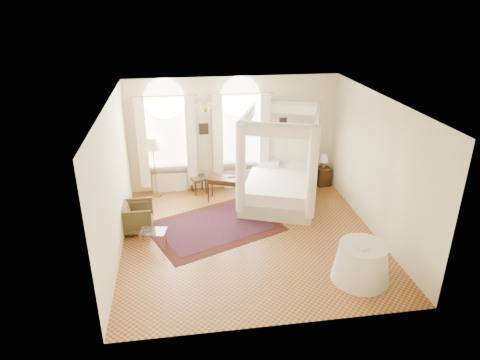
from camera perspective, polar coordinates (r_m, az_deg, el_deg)
The scene contains 18 objects.
ground at distance 10.36m, azimuth 1.39°, elevation -7.63°, with size 6.00×6.00×0.00m, color #AA6731.
room_walls at distance 9.49m, azimuth 1.51°, elevation 2.64°, with size 6.00×6.00×6.00m.
window_left at distance 12.24m, azimuth -9.68°, elevation 4.76°, with size 1.62×0.27×3.29m.
window_right at distance 12.35m, azimuth 0.12°, elevation 5.29°, with size 1.62×0.27×3.29m.
chandelier at distance 10.25m, azimuth -4.64°, elevation 9.61°, with size 0.51×0.45×0.50m.
wall_pictures at distance 12.31m, azimuth -0.47°, elevation 7.19°, with size 2.54×0.03×0.39m.
canopy_bed at distance 11.78m, azimuth 5.33°, elevation -0.42°, with size 2.64×2.90×2.61m.
nightstand at distance 13.21m, azimuth 11.02°, elevation 0.48°, with size 0.39×0.35×0.56m, color #321A0D.
nightstand_lamp at distance 13.05m, azimuth 11.07°, elevation 2.78°, with size 0.28×0.28×0.41m.
writing_desk at distance 11.85m, azimuth -2.11°, elevation -0.11°, with size 1.06×0.81×0.71m.
laptop at distance 11.90m, azimuth -0.95°, elevation 0.63°, with size 0.34×0.22×0.03m, color black.
stool at distance 12.47m, azimuth -5.54°, elevation 0.04°, with size 0.54×0.54×0.49m.
armchair at distance 10.78m, azimuth -13.63°, elevation -4.81°, with size 0.77×0.80×0.73m, color #45391D.
coffee_table at distance 10.04m, azimuth -11.55°, elevation -6.86°, with size 0.66×0.53×0.40m.
floor_lamp at distance 12.09m, azimuth -11.55°, elevation 4.35°, with size 0.45×0.45×1.74m.
oriental_rug at distance 10.80m, azimuth -3.48°, elevation -6.23°, with size 3.68×3.23×0.01m.
side_table at distance 9.12m, azimuth 15.89°, elevation -10.53°, with size 1.18×1.18×0.81m.
book at distance 8.75m, azimuth 15.39°, elevation -8.75°, with size 0.19×0.26×0.02m, color black.
Camera 1 is at (-1.54, -8.72, 5.38)m, focal length 32.00 mm.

